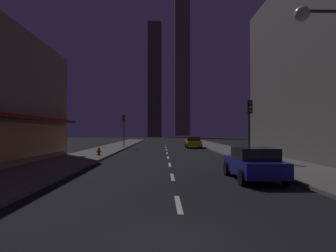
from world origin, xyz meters
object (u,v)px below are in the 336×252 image
(car_parked_far, at_px, (193,142))
(car_parked_near, at_px, (254,163))
(traffic_light_far_left, at_px, (124,124))
(fire_hydrant_far_left, at_px, (99,152))
(street_lamp_right, at_px, (323,52))
(traffic_light_near_right, at_px, (249,117))

(car_parked_far, bearing_deg, car_parked_near, -90.00)
(traffic_light_far_left, bearing_deg, car_parked_near, -70.36)
(car_parked_near, height_order, car_parked_far, same)
(fire_hydrant_far_left, height_order, street_lamp_right, street_lamp_right)
(car_parked_near, bearing_deg, street_lamp_right, -55.26)
(fire_hydrant_far_left, bearing_deg, traffic_light_far_left, 88.27)
(fire_hydrant_far_left, bearing_deg, car_parked_far, 54.93)
(car_parked_near, xyz_separation_m, street_lamp_right, (1.78, -2.57, 4.33))
(street_lamp_right, bearing_deg, fire_hydrant_far_left, 127.29)
(fire_hydrant_far_left, relative_size, street_lamp_right, 0.10)
(traffic_light_near_right, distance_m, street_lamp_right, 9.75)
(car_parked_far, bearing_deg, fire_hydrant_far_left, -125.07)
(car_parked_far, bearing_deg, traffic_light_far_left, -178.28)
(car_parked_near, height_order, street_lamp_right, street_lamp_right)
(fire_hydrant_far_left, xyz_separation_m, street_lamp_right, (11.28, -14.81, 4.61))
(car_parked_far, distance_m, traffic_light_far_left, 9.43)
(fire_hydrant_far_left, relative_size, traffic_light_near_right, 0.16)
(fire_hydrant_far_left, height_order, traffic_light_near_right, traffic_light_near_right)
(car_parked_far, relative_size, traffic_light_near_right, 1.01)
(car_parked_near, distance_m, traffic_light_near_right, 7.66)
(car_parked_near, relative_size, traffic_light_near_right, 1.01)
(car_parked_near, distance_m, traffic_light_far_left, 27.19)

